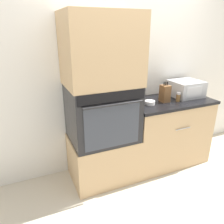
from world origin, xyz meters
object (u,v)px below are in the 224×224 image
at_px(condiment_jar_near, 178,97).
at_px(condiment_jar_mid, 160,95).
at_px(microwave, 186,89).
at_px(wall_oven, 102,113).
at_px(bowl, 150,103).
at_px(knife_block, 165,93).

relative_size(condiment_jar_near, condiment_jar_mid, 1.33).
bearing_deg(microwave, condiment_jar_mid, 169.39).
distance_m(wall_oven, condiment_jar_near, 1.01).
bearing_deg(bowl, microwave, 9.79).
bearing_deg(condiment_jar_mid, bowl, -147.29).
distance_m(knife_block, bowl, 0.25).
distance_m(bowl, condiment_jar_mid, 0.33).
bearing_deg(condiment_jar_mid, condiment_jar_near, -61.28).
bearing_deg(microwave, condiment_jar_near, -148.56).
relative_size(knife_block, condiment_jar_mid, 2.88).
bearing_deg(knife_block, bowl, -174.52).
xyz_separation_m(knife_block, bowl, (-0.23, -0.02, -0.08)).
distance_m(microwave, condiment_jar_near, 0.29).
bearing_deg(microwave, bowl, -170.21).
height_order(wall_oven, condiment_jar_mid, wall_oven).
height_order(knife_block, condiment_jar_near, knife_block).
bearing_deg(microwave, wall_oven, -177.08).
height_order(bowl, condiment_jar_mid, condiment_jar_mid).
xyz_separation_m(microwave, bowl, (-0.64, -0.11, -0.08)).
bearing_deg(condiment_jar_near, microwave, 31.44).
bearing_deg(condiment_jar_near, wall_oven, 175.12).
distance_m(microwave, knife_block, 0.42).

